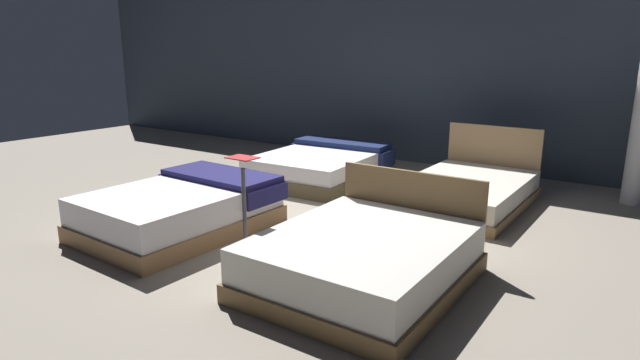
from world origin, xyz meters
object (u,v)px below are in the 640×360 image
(bed_1, at_px, (364,259))
(bed_2, at_px, (320,166))
(bed_3, at_px, (467,191))
(price_sign, at_px, (245,222))
(bed_0, at_px, (182,209))

(bed_1, distance_m, bed_2, 3.76)
(bed_1, distance_m, bed_3, 2.87)
(price_sign, bearing_deg, bed_2, 111.73)
(bed_1, bearing_deg, bed_2, 130.30)
(bed_1, bearing_deg, bed_3, 91.32)
(bed_0, height_order, bed_1, bed_1)
(bed_3, bearing_deg, bed_0, -128.97)
(bed_2, relative_size, price_sign, 2.03)
(bed_2, height_order, bed_3, bed_3)
(bed_0, relative_size, bed_3, 0.96)
(bed_0, xyz_separation_m, bed_3, (2.34, 2.82, -0.06))
(bed_2, bearing_deg, bed_3, -2.85)
(price_sign, bearing_deg, bed_3, 69.69)
(bed_1, relative_size, price_sign, 1.86)
(bed_1, height_order, bed_2, bed_1)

